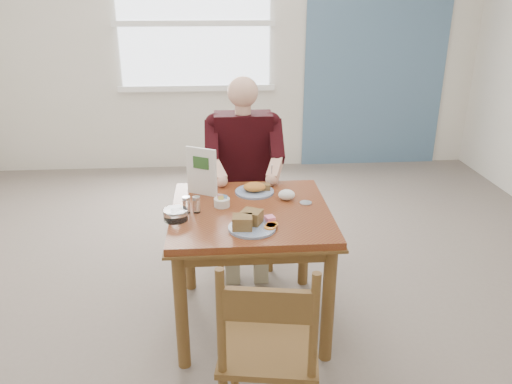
{
  "coord_description": "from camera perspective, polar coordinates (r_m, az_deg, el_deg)",
  "views": [
    {
      "loc": [
        -0.16,
        -2.6,
        1.9
      ],
      "look_at": [
        0.03,
        0.0,
        0.86
      ],
      "focal_mm": 35.0,
      "sensor_mm": 36.0,
      "label": 1
    }
  ],
  "objects": [
    {
      "name": "near_plate",
      "position": [
        2.61,
        -0.63,
        -3.55
      ],
      "size": [
        0.3,
        0.3,
        0.08
      ],
      "color": "white",
      "rests_on": "table"
    },
    {
      "name": "chair_near",
      "position": [
        2.24,
        1.45,
        -17.68
      ],
      "size": [
        0.48,
        0.48,
        0.95
      ],
      "color": "brown",
      "rests_on": "ground"
    },
    {
      "name": "menu",
      "position": [
        3.03,
        -6.24,
        2.36
      ],
      "size": [
        0.18,
        0.11,
        0.3
      ],
      "color": "white",
      "rests_on": "table"
    },
    {
      "name": "floor",
      "position": [
        3.23,
        -0.59,
        -14.26
      ],
      "size": [
        6.0,
        6.0,
        0.0
      ],
      "primitive_type": "plane",
      "color": "#6B5F56",
      "rests_on": "ground"
    },
    {
      "name": "table",
      "position": [
        2.9,
        -0.63,
        -4.01
      ],
      "size": [
        0.92,
        0.92,
        0.75
      ],
      "color": "brown",
      "rests_on": "ground"
    },
    {
      "name": "napkin",
      "position": [
        2.98,
        3.52,
        -0.31
      ],
      "size": [
        0.11,
        0.1,
        0.06
      ],
      "primitive_type": "ellipsoid",
      "rotation": [
        0.0,
        0.0,
        0.22
      ],
      "color": "white",
      "rests_on": "table"
    },
    {
      "name": "accent_panel",
      "position": [
        5.88,
        13.75,
        16.35
      ],
      "size": [
        1.6,
        0.02,
        2.8
      ],
      "primitive_type": "cube",
      "color": "slate",
      "rests_on": "ground"
    },
    {
      "name": "wall_back",
      "position": [
        5.63,
        -2.73,
        16.7
      ],
      "size": [
        5.5,
        0.0,
        5.5
      ],
      "primitive_type": "plane",
      "rotation": [
        1.57,
        0.0,
        0.0
      ],
      "color": "silver",
      "rests_on": "ground"
    },
    {
      "name": "caddy",
      "position": [
        2.89,
        -3.92,
        -1.18
      ],
      "size": [
        0.12,
        0.12,
        0.07
      ],
      "color": "white",
      "rests_on": "table"
    },
    {
      "name": "creamer",
      "position": [
        2.74,
        -9.17,
        -2.56
      ],
      "size": [
        0.16,
        0.16,
        0.06
      ],
      "color": "white",
      "rests_on": "table"
    },
    {
      "name": "far_plate",
      "position": [
        3.08,
        -0.08,
        0.35
      ],
      "size": [
        0.24,
        0.24,
        0.06
      ],
      "color": "white",
      "rests_on": "table"
    },
    {
      "name": "window",
      "position": [
        5.58,
        -7.09,
        18.59
      ],
      "size": [
        1.72,
        0.04,
        1.42
      ],
      "color": "white",
      "rests_on": "wall_back"
    },
    {
      "name": "metal_dish",
      "position": [
        2.94,
        5.7,
        -1.26
      ],
      "size": [
        0.09,
        0.09,
        0.01
      ],
      "primitive_type": "cylinder",
      "rotation": [
        0.0,
        0.0,
        -0.31
      ],
      "color": "silver",
      "rests_on": "table"
    },
    {
      "name": "diner",
      "position": [
        3.49,
        -1.4,
        3.61
      ],
      "size": [
        0.53,
        0.56,
        1.39
      ],
      "color": "tan",
      "rests_on": "chair_far"
    },
    {
      "name": "chair_far",
      "position": [
        3.69,
        -1.43,
        -0.86
      ],
      "size": [
        0.42,
        0.42,
        0.95
      ],
      "color": "brown",
      "rests_on": "ground"
    },
    {
      "name": "shakers",
      "position": [
        2.81,
        -7.39,
        -1.43
      ],
      "size": [
        0.1,
        0.05,
        0.1
      ],
      "color": "white",
      "rests_on": "table"
    },
    {
      "name": "lemon_wedge",
      "position": [
        2.64,
        -2.08,
        -3.69
      ],
      "size": [
        0.06,
        0.05,
        0.03
      ],
      "primitive_type": "ellipsoid",
      "rotation": [
        0.0,
        0.0,
        0.28
      ],
      "color": "yellow",
      "rests_on": "table"
    }
  ]
}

